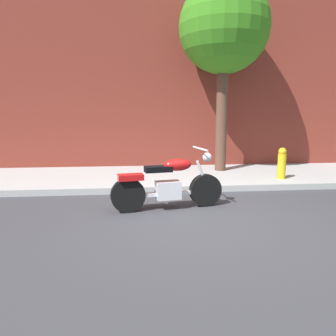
# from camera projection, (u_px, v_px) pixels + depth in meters

# --- Properties ---
(ground_plane) EXTENTS (60.00, 60.00, 0.00)m
(ground_plane) POSITION_uv_depth(u_px,v_px,m) (192.00, 219.00, 5.27)
(ground_plane) COLOR #38383D
(sidewalk) EXTENTS (20.82, 2.94, 0.14)m
(sidewalk) POSITION_uv_depth(u_px,v_px,m) (171.00, 177.00, 8.41)
(sidewalk) COLOR #A7A7A7
(sidewalk) RESTS_ON ground
(building_facade) EXTENTS (20.82, 0.50, 8.93)m
(building_facade) POSITION_uv_depth(u_px,v_px,m) (165.00, 19.00, 9.36)
(building_facade) COLOR maroon
(building_facade) RESTS_ON ground
(motorcycle) EXTENTS (2.05, 0.72, 1.11)m
(motorcycle) POSITION_uv_depth(u_px,v_px,m) (168.00, 185.00, 5.74)
(motorcycle) COLOR black
(motorcycle) RESTS_ON ground
(street_tree) EXTENTS (2.41, 2.41, 5.18)m
(street_tree) POSITION_uv_depth(u_px,v_px,m) (224.00, 29.00, 8.38)
(street_tree) COLOR brown
(street_tree) RESTS_ON ground
(fire_hydrant) EXTENTS (0.20, 0.20, 0.91)m
(fire_hydrant) POSITION_uv_depth(u_px,v_px,m) (282.00, 166.00, 7.79)
(fire_hydrant) COLOR gold
(fire_hydrant) RESTS_ON ground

